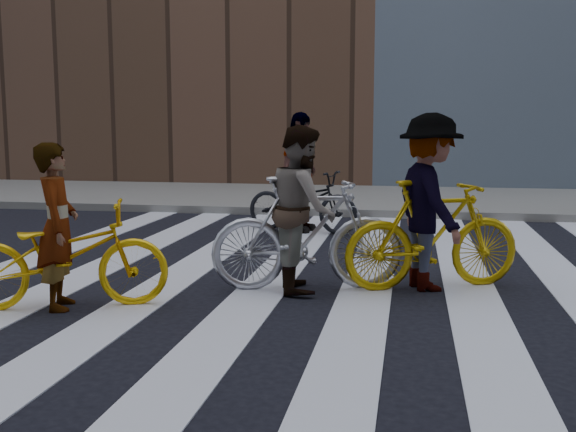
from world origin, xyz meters
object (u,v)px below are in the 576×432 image
(bike_dark_rear, at_px, (302,201))
(rider_right, at_px, (429,202))
(rider_left, at_px, (57,226))
(rider_rear, at_px, (299,173))
(rider_mid, at_px, (303,209))
(bike_yellow_left, at_px, (64,256))
(bike_yellow_right, at_px, (433,235))
(bike_silver_mid, at_px, (307,234))

(bike_dark_rear, xyz_separation_m, rider_right, (1.94, -3.51, 0.44))
(rider_left, relative_size, rider_rear, 0.82)
(bike_dark_rear, distance_m, rider_right, 4.03)
(rider_mid, bearing_deg, rider_left, 103.37)
(bike_yellow_left, distance_m, bike_yellow_right, 3.79)
(bike_silver_mid, bearing_deg, rider_left, 102.85)
(bike_silver_mid, relative_size, rider_right, 1.08)
(bike_yellow_right, bearing_deg, rider_right, 67.72)
(bike_silver_mid, relative_size, rider_rear, 1.04)
(bike_yellow_right, distance_m, rider_mid, 1.43)
(bike_silver_mid, xyz_separation_m, rider_mid, (-0.05, 0.00, 0.27))
(rider_rear, bearing_deg, bike_yellow_left, 178.15)
(bike_yellow_left, relative_size, rider_rear, 1.01)
(bike_dark_rear, bearing_deg, rider_mid, -155.96)
(bike_yellow_left, relative_size, rider_left, 1.23)
(bike_yellow_right, distance_m, rider_right, 0.35)
(bike_yellow_right, height_order, bike_dark_rear, bike_yellow_right)
(bike_dark_rear, relative_size, rider_mid, 1.09)
(bike_yellow_right, distance_m, rider_left, 3.84)
(bike_yellow_left, height_order, rider_right, rider_right)
(bike_yellow_right, xyz_separation_m, bike_dark_rear, (-1.99, 3.51, -0.09))
(rider_mid, bearing_deg, bike_yellow_right, -92.02)
(bike_yellow_left, xyz_separation_m, rider_left, (-0.05, 0.00, 0.28))
(bike_yellow_right, height_order, rider_right, rider_right)
(bike_dark_rear, bearing_deg, rider_right, -136.29)
(bike_dark_rear, relative_size, rider_rear, 0.98)
(rider_rear, bearing_deg, bike_silver_mid, -154.50)
(rider_left, distance_m, rider_right, 3.79)
(bike_silver_mid, relative_size, bike_yellow_right, 1.04)
(bike_yellow_right, height_order, rider_left, rider_left)
(rider_left, relative_size, rider_mid, 0.91)
(rider_left, bearing_deg, bike_yellow_right, -88.88)
(bike_yellow_right, relative_size, rider_left, 1.23)
(bike_dark_rear, height_order, rider_left, rider_left)
(bike_silver_mid, xyz_separation_m, bike_dark_rear, (-0.67, 3.80, -0.11))
(bike_silver_mid, height_order, bike_yellow_right, bike_silver_mid)
(bike_yellow_left, relative_size, bike_dark_rear, 1.02)
(bike_yellow_right, xyz_separation_m, rider_rear, (-2.04, 3.51, 0.39))
(rider_mid, bearing_deg, rider_right, -91.58)
(bike_yellow_left, height_order, rider_mid, rider_mid)
(bike_dark_rear, relative_size, rider_right, 1.02)
(bike_silver_mid, distance_m, rider_mid, 0.27)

